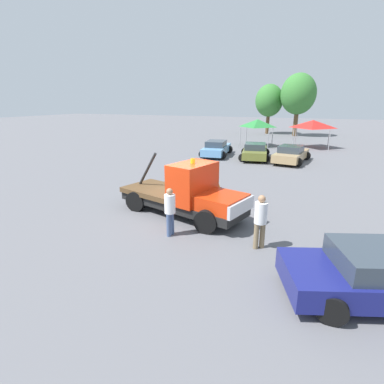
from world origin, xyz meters
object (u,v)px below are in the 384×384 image
tow_truck (188,194)px  tree_left (298,94)px  person_at_hood (170,209)px  traffic_cone (217,184)px  parked_car_olive (255,151)px  canopy_tent_green (258,123)px  canopy_tent_red (313,124)px  person_near_truck (260,218)px  parked_car_tan (291,154)px  parked_car_skyblue (216,148)px  tree_center (269,101)px

tow_truck → tree_left: 33.65m
person_at_hood → traffic_cone: bearing=98.1°
parked_car_olive → canopy_tent_green: bearing=0.5°
canopy_tent_green → canopy_tent_red: bearing=11.8°
person_at_hood → canopy_tent_green: size_ratio=0.60×
person_near_truck → parked_car_tan: size_ratio=0.37×
person_near_truck → parked_car_olive: 16.15m
parked_car_skyblue → parked_car_tan: 6.40m
person_near_truck → canopy_tent_green: (-4.61, 23.22, 1.36)m
parked_car_tan → canopy_tent_green: size_ratio=1.67×
tree_center → canopy_tent_green: bearing=-85.6°
parked_car_olive → tree_center: size_ratio=0.70×
person_near_truck → parked_car_olive: size_ratio=0.38×
parked_car_tan → tree_left: 20.19m
parked_car_tan → tree_center: 22.14m
tow_truck → parked_car_skyblue: (-3.45, 14.33, -0.32)m
tow_truck → traffic_cone: 4.50m
canopy_tent_red → traffic_cone: (-4.26, -18.16, -2.16)m
parked_car_skyblue → tree_left: size_ratio=0.61×
person_at_hood → parked_car_skyblue: (-3.62, 16.31, -0.37)m
person_at_hood → person_near_truck: bearing=9.5°
person_near_truck → traffic_cone: bearing=-9.7°
person_near_truck → canopy_tent_red: canopy_tent_red is taller
tow_truck → person_near_truck: bearing=-12.4°
tow_truck → tree_left: (1.68, 33.29, 4.55)m
canopy_tent_green → tow_truck: bearing=-86.6°
tow_truck → canopy_tent_green: size_ratio=2.06×
parked_car_olive → traffic_cone: 9.62m
tow_truck → parked_car_olive: 14.06m
parked_car_skyblue → tree_left: (5.13, 18.96, 4.86)m
tree_center → traffic_cone: 30.83m
canopy_tent_green → canopy_tent_red: canopy_tent_green is taller
tow_truck → parked_car_skyblue: tow_truck is taller
person_near_truck → canopy_tent_green: 23.71m
person_near_truck → parked_car_skyblue: person_near_truck is taller
parked_car_tan → canopy_tent_red: size_ratio=1.44×
person_near_truck → parked_car_skyblue: (-6.76, 16.08, -0.41)m
person_near_truck → parked_car_olive: (-3.30, 15.80, -0.41)m
parked_car_skyblue → canopy_tent_red: (7.57, 8.27, 1.76)m
tow_truck → traffic_cone: size_ratio=11.02×
canopy_tent_green → parked_car_skyblue: bearing=-106.8°
canopy_tent_red → canopy_tent_green: bearing=-168.2°
tree_center → person_near_truck: bearing=-81.2°
parked_car_olive → traffic_cone: bearing=169.6°
tree_left → person_at_hood: bearing=-92.4°
person_at_hood → parked_car_tan: bearing=85.4°
canopy_tent_green → traffic_cone: (1.16, -17.03, -2.17)m
tree_center → person_at_hood: bearing=-86.1°
parked_car_tan → canopy_tent_red: bearing=0.5°
tow_truck → person_at_hood: size_ratio=3.42×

